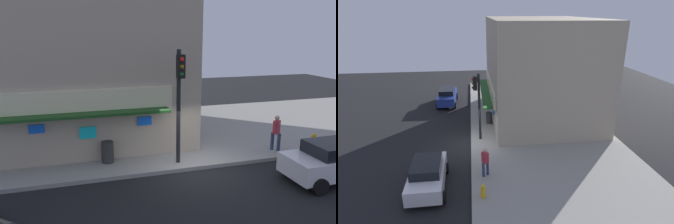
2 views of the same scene
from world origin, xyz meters
TOP-DOWN VIEW (x-y plane):
  - ground_plane at (0.00, 0.00)m, footprint 52.84×52.84m
  - sidewalk at (0.00, 5.42)m, footprint 35.22×10.83m
  - corner_building at (-5.20, 6.09)m, footprint 12.31×9.34m
  - traffic_light at (-0.53, 0.60)m, footprint 0.32×0.58m
  - fire_hydrant at (6.43, 0.59)m, footprint 0.48×0.24m
  - trash_can at (-3.50, 1.54)m, footprint 0.52×0.52m
  - pedestrian at (4.43, 0.82)m, footprint 0.49×0.47m
  - parked_car_white at (4.98, -2.33)m, footprint 4.06×2.07m

SIDE VIEW (x-z plane):
  - ground_plane at x=0.00m, z-range 0.00..0.00m
  - sidewalk at x=0.00m, z-range 0.00..0.18m
  - fire_hydrant at x=6.43m, z-range 0.16..0.91m
  - trash_can at x=-3.50m, z-range 0.18..1.12m
  - parked_car_white at x=4.98m, z-range 0.03..1.61m
  - pedestrian at x=4.43m, z-range 0.26..1.99m
  - traffic_light at x=-0.53m, z-range 0.87..5.77m
  - corner_building at x=-5.20m, z-range 0.17..8.55m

